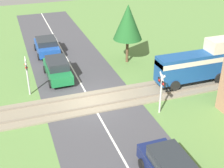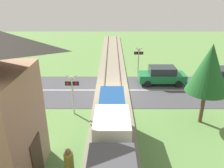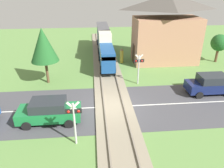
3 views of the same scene
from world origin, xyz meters
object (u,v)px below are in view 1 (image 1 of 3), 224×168
car_near_crossing (57,69)px  car_behind_queue (47,46)px  crossing_signal_east_approach (161,88)px  crossing_signal_west_approach (27,71)px

car_near_crossing → car_behind_queue: size_ratio=1.10×
car_near_crossing → crossing_signal_east_approach: size_ratio=1.45×
car_near_crossing → crossing_signal_west_approach: crossing_signal_west_approach is taller
car_near_crossing → car_behind_queue: bearing=180.0°
car_near_crossing → crossing_signal_east_approach: 8.83m
crossing_signal_west_approach → car_behind_queue: bearing=161.7°
car_behind_queue → crossing_signal_east_approach: bearing=23.0°
car_near_crossing → crossing_signal_west_approach: 3.18m
car_near_crossing → crossing_signal_east_approach: crossing_signal_east_approach is taller
car_near_crossing → crossing_signal_east_approach: bearing=36.8°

